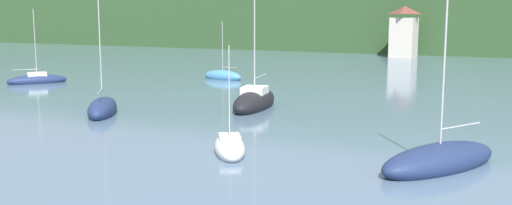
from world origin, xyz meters
TOP-DOWN VIEW (x-y plane):
  - shore_building_west at (-9.85, 125.55)m, footprint 4.15×5.05m
  - sailboat_mid_0 at (-1.99, 51.54)m, footprint 3.97×4.85m
  - sailboat_mid_2 at (8.40, 53.34)m, footprint 5.69×7.78m
  - sailboat_mid_3 at (-16.20, 57.70)m, footprint 5.10×6.30m
  - sailboat_far_5 at (-20.06, 81.69)m, footprint 5.30×2.47m
  - sailboat_far_6 at (-35.70, 69.37)m, footprint 4.85×6.04m
  - sailboat_far_9 at (-7.63, 65.38)m, footprint 4.00×8.42m

SIDE VIEW (x-z plane):
  - sailboat_mid_0 at x=-1.99m, z-range -2.68..3.29m
  - sailboat_far_5 at x=-20.06m, z-range -3.09..3.74m
  - sailboat_far_6 at x=-35.70m, z-range -3.74..4.43m
  - sailboat_mid_3 at x=-16.20m, z-range -4.46..5.21m
  - sailboat_mid_2 at x=8.40m, z-range -4.64..5.40m
  - sailboat_far_9 at x=-7.63m, z-range -5.77..6.79m
  - shore_building_west at x=-9.85m, z-range -0.13..8.57m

